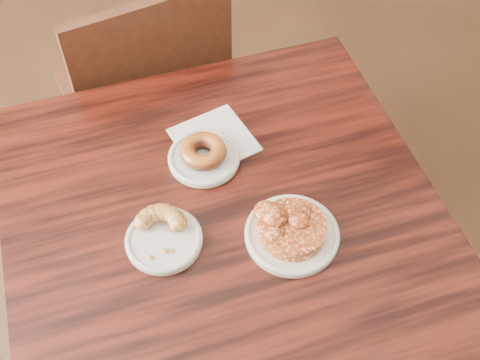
{
  "coord_description": "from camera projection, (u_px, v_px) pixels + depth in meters",
  "views": [
    {
      "loc": [
        -0.3,
        -0.59,
        1.71
      ],
      "look_at": [
        -0.22,
        0.1,
        0.8
      ],
      "focal_mm": 45.0,
      "sensor_mm": 36.0,
      "label": 1
    }
  ],
  "objects": [
    {
      "name": "chair_far",
      "position": [
        141.0,
        97.0,
        1.77
      ],
      "size": [
        0.57,
        0.57,
        0.9
      ],
      "primitive_type": null,
      "rotation": [
        0.0,
        0.0,
        3.5
      ],
      "color": "black",
      "rests_on": "floor"
    },
    {
      "name": "glazed_donut",
      "position": [
        203.0,
        151.0,
        1.21
      ],
      "size": [
        0.09,
        0.09,
        0.03
      ],
      "primitive_type": "torus",
      "color": "brown",
      "rests_on": "plate_donut"
    },
    {
      "name": "cafe_table",
      "position": [
        227.0,
        299.0,
        1.46
      ],
      "size": [
        0.98,
        0.98,
        0.75
      ],
      "primitive_type": "cube",
      "rotation": [
        0.0,
        0.0,
        0.19
      ],
      "color": "black",
      "rests_on": "floor"
    },
    {
      "name": "cruller_fragment",
      "position": [
        163.0,
        234.0,
        1.1
      ],
      "size": [
        0.11,
        0.11,
        0.03
      ],
      "primitive_type": null,
      "color": "brown",
      "rests_on": "plate_cruller"
    },
    {
      "name": "napkin",
      "position": [
        214.0,
        140.0,
        1.27
      ],
      "size": [
        0.2,
        0.2,
        0.0
      ],
      "primitive_type": "cube",
      "rotation": [
        0.0,
        0.0,
        0.41
      ],
      "color": "white",
      "rests_on": "cafe_table"
    },
    {
      "name": "plate_fritter",
      "position": [
        292.0,
        235.0,
        1.12
      ],
      "size": [
        0.18,
        0.18,
        0.01
      ],
      "primitive_type": "cylinder",
      "color": "silver",
      "rests_on": "cafe_table"
    },
    {
      "name": "plate_cruller",
      "position": [
        164.0,
        240.0,
        1.12
      ],
      "size": [
        0.14,
        0.14,
        0.01
      ],
      "primitive_type": "cylinder",
      "color": "silver",
      "rests_on": "cafe_table"
    },
    {
      "name": "apple_fritter",
      "position": [
        293.0,
        227.0,
        1.1
      ],
      "size": [
        0.17,
        0.17,
        0.04
      ],
      "primitive_type": null,
      "color": "#431707",
      "rests_on": "plate_fritter"
    },
    {
      "name": "plate_donut",
      "position": [
        204.0,
        158.0,
        1.23
      ],
      "size": [
        0.15,
        0.15,
        0.01
      ],
      "primitive_type": "cylinder",
      "color": "silver",
      "rests_on": "napkin"
    }
  ]
}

